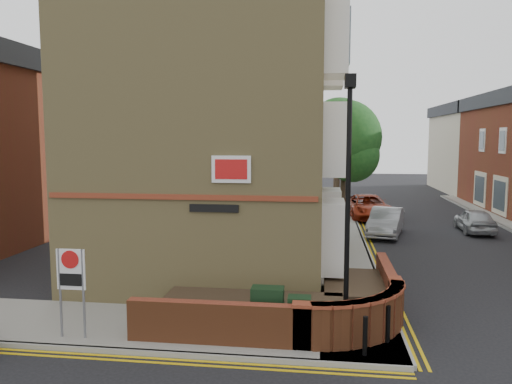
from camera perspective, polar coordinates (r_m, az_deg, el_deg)
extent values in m
plane|color=black|center=(11.74, 2.12, -18.93)|extent=(120.00, 120.00, 0.00)
cube|color=gray|center=(13.80, -12.38, -14.84)|extent=(13.00, 3.00, 0.12)
cube|color=gray|center=(27.05, 9.64, -4.34)|extent=(2.00, 32.00, 0.12)
cube|color=gray|center=(12.51, -14.84, -17.19)|extent=(13.00, 0.15, 0.12)
cube|color=gray|center=(27.10, 11.76, -4.36)|extent=(0.15, 32.00, 0.12)
cube|color=gold|center=(12.32, -15.29, -17.86)|extent=(13.00, 0.28, 0.01)
cube|color=gold|center=(27.13, 12.28, -4.48)|extent=(0.28, 32.00, 0.01)
cube|color=tan|center=(19.01, -4.58, 8.13)|extent=(8.00, 10.00, 11.00)
cube|color=maroon|center=(14.22, -8.78, -0.58)|extent=(7.80, 0.06, 0.15)
cube|color=white|center=(13.79, -2.85, 2.62)|extent=(1.10, 0.05, 0.75)
cube|color=black|center=(14.00, -4.84, -1.87)|extent=(1.40, 0.04, 0.22)
cylinder|color=black|center=(11.94, 10.41, -2.88)|extent=(0.12, 0.12, 6.00)
cylinder|color=black|center=(12.61, 10.17, -14.63)|extent=(0.20, 0.20, 0.80)
cube|color=black|center=(11.86, 10.72, 12.33)|extent=(0.25, 0.50, 0.30)
cube|color=black|center=(12.69, 1.32, -13.43)|extent=(0.80, 0.45, 1.20)
cube|color=black|center=(12.37, 4.97, -14.24)|extent=(0.55, 0.40, 1.10)
cylinder|color=black|center=(11.87, 12.36, -15.77)|extent=(0.11, 0.11, 0.90)
cylinder|color=black|center=(12.68, 14.84, -14.38)|extent=(0.11, 0.11, 0.90)
cylinder|color=slate|center=(13.29, -21.46, -10.69)|extent=(0.06, 0.06, 2.20)
cylinder|color=slate|center=(13.01, -19.11, -10.95)|extent=(0.06, 0.06, 2.20)
cube|color=white|center=(12.99, -20.40, -8.29)|extent=(0.72, 0.04, 1.00)
cylinder|color=red|center=(12.90, -20.50, -7.24)|extent=(0.44, 0.02, 0.44)
cube|color=beige|center=(50.44, 23.21, 4.06)|extent=(5.00, 12.00, 7.00)
cube|color=#2C2F34|center=(50.48, 23.40, 8.60)|extent=(5.40, 12.40, 1.00)
cylinder|color=#382B1E|center=(24.73, 9.89, 0.14)|extent=(0.24, 0.24, 4.55)
sphere|color=#18491A|center=(24.59, 10.01, 6.17)|extent=(3.64, 3.64, 3.64)
sphere|color=#18491A|center=(24.33, 10.94, 4.16)|extent=(2.60, 2.60, 2.60)
sphere|color=#18491A|center=(24.99, 9.26, 5.14)|extent=(2.86, 2.86, 2.86)
cylinder|color=#382B1E|center=(32.67, 9.36, 2.05)|extent=(0.24, 0.24, 5.04)
sphere|color=#18491A|center=(32.59, 9.45, 7.10)|extent=(4.03, 4.03, 4.03)
sphere|color=#18491A|center=(32.31, 10.15, 5.44)|extent=(2.88, 2.88, 2.88)
sphere|color=#18491A|center=(32.98, 8.89, 6.23)|extent=(3.17, 3.17, 3.17)
cylinder|color=#382B1E|center=(40.66, 9.03, 2.67)|extent=(0.24, 0.24, 4.76)
sphere|color=#18491A|center=(40.59, 9.09, 6.50)|extent=(3.81, 3.81, 3.81)
sphere|color=#18491A|center=(40.30, 9.65, 5.24)|extent=(2.72, 2.72, 2.72)
sphere|color=#18491A|center=(40.98, 8.65, 5.84)|extent=(2.99, 2.99, 2.99)
cylinder|color=black|center=(35.75, 9.83, 0.92)|extent=(0.10, 0.10, 3.20)
imported|color=black|center=(35.62, 9.90, 4.28)|extent=(0.20, 0.16, 1.00)
imported|color=gray|center=(26.38, 14.64, -3.32)|extent=(2.42, 4.45, 1.39)
imported|color=maroon|center=(31.68, 12.67, -1.64)|extent=(2.98, 5.45, 1.45)
imported|color=#A2A5A9|center=(28.79, 23.72, -2.98)|extent=(1.61, 3.77, 1.27)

